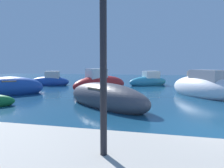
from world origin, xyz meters
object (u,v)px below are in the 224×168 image
object	(u,v)px
moored_boat_5	(198,81)
moored_boat_2	(10,88)
moored_boat_1	(105,98)
moored_boat_6	(149,81)
quayside_lamp_post	(103,8)
moored_boat_7	(50,81)
moored_boat_0	(100,84)
moored_boat_4	(203,88)

from	to	relation	value
moored_boat_5	moored_boat_2	bearing A→B (deg)	-176.86
moored_boat_1	moored_boat_6	size ratio (longest dim) A/B	1.27
moored_boat_1	quayside_lamp_post	xyz separation A→B (m)	(1.71, -6.43, 2.57)
moored_boat_7	moored_boat_2	bearing A→B (deg)	76.37
moored_boat_0	quayside_lamp_post	world-z (taller)	quayside_lamp_post
moored_boat_7	quayside_lamp_post	bearing A→B (deg)	102.77
moored_boat_6	moored_boat_7	world-z (taller)	moored_boat_6
moored_boat_5	moored_boat_7	xyz separation A→B (m)	(-15.34, -3.09, -0.05)
moored_boat_2	moored_boat_7	size ratio (longest dim) A/B	1.09
moored_boat_0	moored_boat_2	distance (m)	6.87
moored_boat_0	moored_boat_2	xyz separation A→B (m)	(-5.68, -3.86, -0.07)
moored_boat_2	quayside_lamp_post	size ratio (longest dim) A/B	1.15
moored_boat_4	quayside_lamp_post	xyz separation A→B (m)	(-3.86, -11.29, 2.42)
moored_boat_1	moored_boat_4	distance (m)	7.39
moored_boat_1	moored_boat_2	xyz separation A→B (m)	(-7.85, 2.58, 0.02)
moored_boat_6	moored_boat_2	bearing A→B (deg)	7.10
moored_boat_1	moored_boat_5	bearing A→B (deg)	97.79
moored_boat_0	moored_boat_5	xyz separation A→B (m)	(8.83, 6.03, -0.04)
moored_boat_6	moored_boat_7	xyz separation A→B (m)	(-10.27, -2.46, -0.02)
moored_boat_0	moored_boat_4	size ratio (longest dim) A/B	0.99
moored_boat_5	quayside_lamp_post	bearing A→B (deg)	-135.82
moored_boat_0	moored_boat_5	size ratio (longest dim) A/B	1.30
moored_boat_6	moored_boat_7	distance (m)	10.56
moored_boat_2	moored_boat_1	bearing A→B (deg)	124.81
moored_boat_0	moored_boat_7	size ratio (longest dim) A/B	1.27
moored_boat_0	moored_boat_2	size ratio (longest dim) A/B	1.16
moored_boat_0	moored_boat_4	bearing A→B (deg)	-67.79
moored_boat_2	moored_boat_4	size ratio (longest dim) A/B	0.85
moored_boat_4	moored_boat_7	bearing A→B (deg)	38.48
moored_boat_1	quayside_lamp_post	world-z (taller)	quayside_lamp_post
moored_boat_7	moored_boat_4	bearing A→B (deg)	141.86
moored_boat_5	moored_boat_1	bearing A→B (deg)	-149.25
moored_boat_7	quayside_lamp_post	size ratio (longest dim) A/B	1.05
moored_boat_5	moored_boat_7	world-z (taller)	moored_boat_5
moored_boat_4	quayside_lamp_post	bearing A→B (deg)	127.22
moored_boat_6	moored_boat_0	bearing A→B (deg)	17.77
moored_boat_1	moored_boat_4	size ratio (longest dim) A/B	1.01
moored_boat_0	moored_boat_2	bearing A→B (deg)	157.97
moored_boat_2	moored_boat_5	bearing A→B (deg)	177.29
moored_boat_4	moored_boat_7	world-z (taller)	moored_boat_4
moored_boat_0	moored_boat_4	distance (m)	7.90
moored_boat_5	moored_boat_6	world-z (taller)	moored_boat_6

